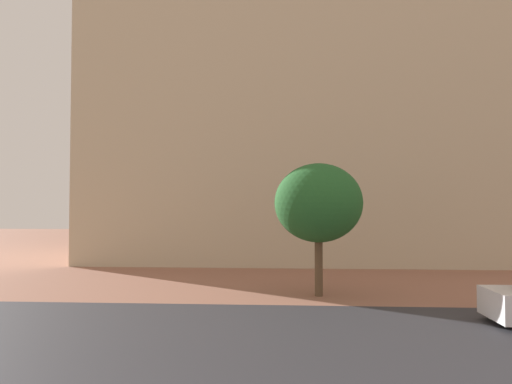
{
  "coord_description": "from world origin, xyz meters",
  "views": [
    {
      "loc": [
        0.75,
        -3.95,
        3.13
      ],
      "look_at": [
        -0.19,
        10.02,
        3.62
      ],
      "focal_mm": 34.07,
      "sensor_mm": 36.0,
      "label": 1
    }
  ],
  "objects": [
    {
      "name": "tree_curb_far",
      "position": [
        1.83,
        13.73,
        3.34
      ],
      "size": [
        3.18,
        3.18,
        4.79
      ],
      "color": "brown",
      "rests_on": "ground_plane"
    },
    {
      "name": "street_asphalt_strip",
      "position": [
        0.0,
        7.72,
        0.0
      ],
      "size": [
        120.0,
        8.46,
        0.0
      ],
      "primitive_type": "cube",
      "color": "#2D2D33",
      "rests_on": "ground_plane"
    },
    {
      "name": "landmark_building",
      "position": [
        1.92,
        28.37,
        10.8
      ],
      "size": [
        25.93,
        13.86,
        35.39
      ],
      "color": "beige",
      "rests_on": "ground_plane"
    },
    {
      "name": "ground_plane",
      "position": [
        0.0,
        10.0,
        0.0
      ],
      "size": [
        120.0,
        120.0,
        0.0
      ],
      "primitive_type": "plane",
      "color": "#93604C"
    }
  ]
}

